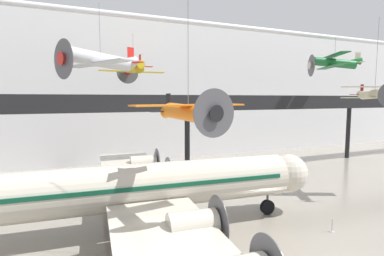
{
  "coord_description": "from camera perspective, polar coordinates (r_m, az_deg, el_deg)",
  "views": [
    {
      "loc": [
        -15.04,
        -11.26,
        10.36
      ],
      "look_at": [
        -4.56,
        13.28,
        7.71
      ],
      "focal_mm": 28.0,
      "sensor_mm": 36.0,
      "label": 1
    }
  ],
  "objects": [
    {
      "name": "suspended_plane_cream_biplane",
      "position": [
        36.57,
        31.49,
        5.6
      ],
      "size": [
        6.66,
        5.81,
        9.12
      ],
      "rotation": [
        0.0,
        0.0,
        4.29
      ],
      "color": "beige"
    },
    {
      "name": "suspended_plane_orange_highwing",
      "position": [
        18.59,
        -0.72,
        3.09
      ],
      "size": [
        7.63,
        6.26,
        10.32
      ],
      "rotation": [
        0.0,
        0.0,
        4.85
      ],
      "color": "orange"
    },
    {
      "name": "suspended_plane_silver_racer",
      "position": [
        28.51,
        -17.0,
        12.25
      ],
      "size": [
        7.8,
        8.88,
        6.82
      ],
      "rotation": [
        0.0,
        0.0,
        3.59
      ],
      "color": "silver"
    },
    {
      "name": "hangar_back_wall",
      "position": [
        51.41,
        -6.15,
        6.81
      ],
      "size": [
        140.0,
        3.0,
        22.83
      ],
      "color": "white",
      "rests_on": "ground"
    },
    {
      "name": "stanchion_barrier",
      "position": [
        26.8,
        25.11,
        -16.86
      ],
      "size": [
        0.36,
        0.36,
        1.08
      ],
      "color": "#B2B5BA",
      "rests_on": "ground"
    },
    {
      "name": "suspended_plane_green_biplane",
      "position": [
        46.67,
        25.49,
        11.18
      ],
      "size": [
        7.23,
        8.16,
        5.32
      ],
      "rotation": [
        0.0,
        0.0,
        2.67
      ],
      "color": "#1E6B33"
    },
    {
      "name": "ceiling_truss_beam",
      "position": [
        36.72,
        1.86,
        19.3
      ],
      "size": [
        120.0,
        0.6,
        0.6
      ],
      "color": "silver"
    },
    {
      "name": "suspended_plane_yellow_lowwing",
      "position": [
        40.3,
        -11.09,
        11.0
      ],
      "size": [
        8.56,
        6.99,
        6.3
      ],
      "rotation": [
        0.0,
        0.0,
        1.62
      ],
      "color": "yellow"
    },
    {
      "name": "mezzanine_walkway",
      "position": [
        38.92,
        -0.38,
        3.8
      ],
      "size": [
        110.0,
        3.2,
        10.78
      ],
      "color": "black",
      "rests_on": "ground"
    },
    {
      "name": "airliner_silver_main",
      "position": [
        23.68,
        -11.42,
        -11.14
      ],
      "size": [
        32.08,
        36.47,
        10.29
      ],
      "rotation": [
        0.0,
        0.0,
        -0.08
      ],
      "color": "beige",
      "rests_on": "ground"
    }
  ]
}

